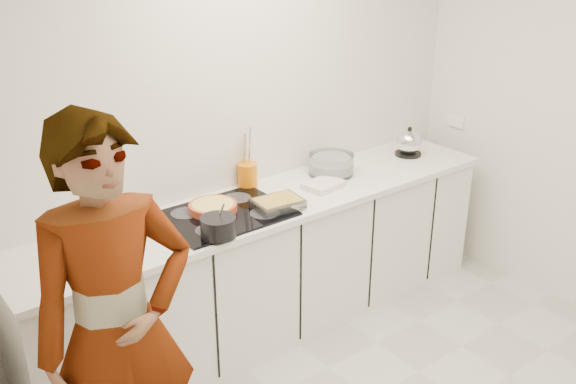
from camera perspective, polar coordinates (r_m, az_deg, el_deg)
wall_back at (r=4.03m, az=-4.24°, el=5.86°), size 3.60×0.00×2.60m
wall_left at (r=2.03m, az=-22.18°, el=-14.59°), size 0.00×3.20×2.60m
base_cabinets at (r=4.13m, az=-1.41°, el=-6.71°), size 3.20×0.58×0.87m
countertop at (r=3.93m, az=-1.48°, el=-0.94°), size 3.24×0.64×0.04m
hob at (r=3.72m, az=-5.64°, el=-1.99°), size 0.72×0.54×0.01m
tart_dish at (r=3.75m, az=-6.70°, el=-1.32°), size 0.31×0.31×0.05m
saucepan at (r=3.44m, az=-6.22°, el=-3.07°), size 0.24×0.24×0.18m
baking_dish at (r=3.76m, az=-0.92°, el=-0.97°), size 0.30×0.23×0.05m
mixing_bowl at (r=4.30m, az=3.86°, el=2.41°), size 0.40×0.40×0.14m
tea_towel at (r=4.09m, az=3.18°, el=0.64°), size 0.27×0.21×0.04m
kettle at (r=4.72m, az=10.68°, el=4.28°), size 0.20×0.20×0.22m
utensil_crock at (r=4.08m, az=-3.62°, el=1.49°), size 0.16×0.16×0.16m
cook at (r=2.77m, az=-14.96°, el=-11.91°), size 0.72×0.50×1.87m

